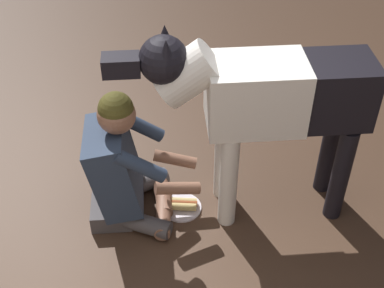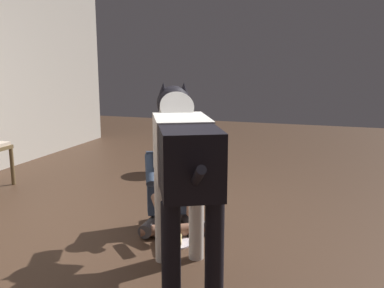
% 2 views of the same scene
% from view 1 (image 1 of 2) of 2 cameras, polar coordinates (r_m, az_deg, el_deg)
% --- Properties ---
extents(ground_plane, '(13.31, 13.31, 0.00)m').
position_cam_1_polar(ground_plane, '(3.13, -4.00, -11.42)').
color(ground_plane, '#432D1F').
extents(person_sitting_on_floor, '(0.73, 0.63, 0.88)m').
position_cam_1_polar(person_sitting_on_floor, '(3.10, -7.37, -2.59)').
color(person_sitting_on_floor, '#444042').
rests_on(person_sitting_on_floor, ground).
extents(large_dog, '(1.46, 0.82, 1.22)m').
position_cam_1_polar(large_dog, '(2.88, 7.90, 4.69)').
color(large_dog, silver).
rests_on(large_dog, ground).
extents(hot_dog_on_plate, '(0.25, 0.25, 0.06)m').
position_cam_1_polar(hot_dog_on_plate, '(3.33, -1.12, -6.59)').
color(hot_dog_on_plate, silver).
rests_on(hot_dog_on_plate, ground).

